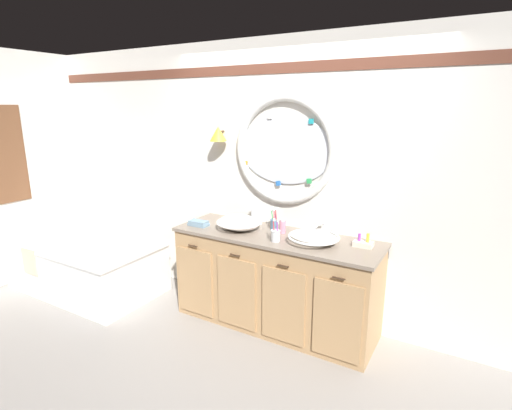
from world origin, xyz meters
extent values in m
plane|color=gray|center=(0.00, 0.00, 0.00)|extent=(14.00, 14.00, 0.00)
cube|color=silver|center=(0.00, 0.59, 1.30)|extent=(6.40, 0.08, 2.60)
cube|color=brown|center=(0.00, 0.55, 2.32)|extent=(6.27, 0.01, 0.09)
ellipsoid|color=silver|center=(-0.08, 0.54, 1.61)|extent=(0.94, 0.02, 0.63)
torus|color=silver|center=(-0.08, 0.53, 1.61)|extent=(1.01, 0.08, 1.01)
cube|color=#2866B7|center=(0.38, 0.52, 1.63)|extent=(0.05, 0.01, 0.05)
cube|color=teal|center=(0.18, 0.52, 1.87)|extent=(0.04, 0.01, 0.04)
cube|color=silver|center=(-0.23, 0.52, 1.90)|extent=(0.05, 0.01, 0.05)
cube|color=silver|center=(-0.51, 0.52, 1.74)|extent=(0.05, 0.01, 0.05)
cube|color=orange|center=(-0.50, 0.52, 1.46)|extent=(0.05, 0.01, 0.05)
cube|color=#2866B7|center=(-0.13, 0.52, 1.29)|extent=(0.05, 0.01, 0.05)
cube|color=green|center=(0.18, 0.52, 1.34)|extent=(0.05, 0.01, 0.05)
cylinder|color=#4C3823|center=(-0.76, 0.51, 1.75)|extent=(0.02, 0.09, 0.02)
cone|color=gold|center=(-0.76, 0.46, 1.73)|extent=(0.17, 0.17, 0.14)
cube|color=tan|center=(-0.02, 0.26, 0.43)|extent=(1.85, 0.59, 0.85)
cube|color=gray|center=(-0.02, 0.26, 0.87)|extent=(1.89, 0.62, 0.03)
cube|color=gray|center=(-0.02, 0.54, 0.79)|extent=(1.85, 0.02, 0.11)
cube|color=tan|center=(-0.71, -0.05, 0.38)|extent=(0.39, 0.02, 0.65)
cylinder|color=#422D1E|center=(-0.71, -0.06, 0.75)|extent=(0.10, 0.01, 0.01)
cube|color=tan|center=(-0.25, -0.05, 0.38)|extent=(0.39, 0.02, 0.65)
cylinder|color=#422D1E|center=(-0.25, -0.06, 0.75)|extent=(0.10, 0.01, 0.01)
cube|color=tan|center=(0.21, -0.05, 0.38)|extent=(0.39, 0.02, 0.65)
cylinder|color=#422D1E|center=(0.21, -0.06, 0.75)|extent=(0.10, 0.01, 0.01)
cube|color=tan|center=(0.68, -0.05, 0.38)|extent=(0.39, 0.02, 0.65)
cylinder|color=#422D1E|center=(0.68, -0.06, 0.75)|extent=(0.10, 0.01, 0.01)
cube|color=white|center=(-2.17, -0.14, 0.27)|extent=(1.63, 0.90, 0.54)
ellipsoid|color=white|center=(-2.17, -0.14, 0.49)|extent=(1.34, 0.70, 0.28)
cube|color=white|center=(-2.17, -0.14, 0.53)|extent=(1.66, 0.93, 0.02)
cylinder|color=silver|center=(-1.72, 0.25, 0.60)|extent=(0.04, 0.04, 0.11)
cylinder|color=silver|center=(-2.17, -0.14, 0.49)|extent=(0.04, 0.04, 0.01)
cube|color=beige|center=(-2.46, -0.59, 0.42)|extent=(0.24, 0.02, 0.28)
ellipsoid|color=white|center=(-0.39, 0.23, 0.95)|extent=(0.40, 0.33, 0.13)
torus|color=white|center=(-0.39, 0.23, 0.95)|extent=(0.42, 0.42, 0.02)
cylinder|color=silver|center=(-0.39, 0.23, 0.95)|extent=(0.03, 0.03, 0.01)
ellipsoid|color=white|center=(0.35, 0.23, 0.93)|extent=(0.41, 0.28, 0.10)
torus|color=white|center=(0.35, 0.23, 0.93)|extent=(0.43, 0.43, 0.02)
cylinder|color=silver|center=(0.35, 0.23, 0.93)|extent=(0.03, 0.03, 0.01)
cylinder|color=silver|center=(-0.39, 0.48, 0.89)|extent=(0.05, 0.05, 0.02)
cylinder|color=silver|center=(-0.39, 0.48, 0.97)|extent=(0.02, 0.02, 0.14)
sphere|color=silver|center=(-0.39, 0.48, 1.04)|extent=(0.03, 0.03, 0.03)
cylinder|color=silver|center=(-0.39, 0.42, 1.04)|extent=(0.02, 0.10, 0.02)
cylinder|color=silver|center=(-0.48, 0.48, 0.91)|extent=(0.04, 0.04, 0.06)
cylinder|color=silver|center=(-0.30, 0.48, 0.91)|extent=(0.04, 0.04, 0.06)
cube|color=silver|center=(-0.48, 0.48, 0.95)|extent=(0.05, 0.01, 0.01)
cube|color=silver|center=(-0.30, 0.48, 0.95)|extent=(0.05, 0.01, 0.01)
cylinder|color=silver|center=(0.35, 0.48, 0.89)|extent=(0.05, 0.05, 0.02)
cylinder|color=silver|center=(0.35, 0.48, 0.96)|extent=(0.02, 0.02, 0.11)
sphere|color=silver|center=(0.35, 0.48, 1.01)|extent=(0.03, 0.03, 0.03)
cylinder|color=silver|center=(0.35, 0.42, 1.01)|extent=(0.02, 0.11, 0.02)
cylinder|color=silver|center=(0.26, 0.48, 0.91)|extent=(0.04, 0.04, 0.06)
cylinder|color=silver|center=(0.44, 0.48, 0.91)|extent=(0.04, 0.04, 0.06)
cube|color=silver|center=(0.26, 0.48, 0.95)|extent=(0.05, 0.01, 0.01)
cube|color=silver|center=(0.44, 0.48, 0.95)|extent=(0.05, 0.01, 0.01)
cylinder|color=slate|center=(-0.10, 0.39, 0.93)|extent=(0.07, 0.07, 0.09)
torus|color=slate|center=(-0.10, 0.39, 0.97)|extent=(0.08, 0.08, 0.01)
cylinder|color=#E0383D|center=(-0.08, 0.39, 0.98)|extent=(0.03, 0.01, 0.17)
cube|color=white|center=(-0.08, 0.39, 1.08)|extent=(0.02, 0.02, 0.02)
cylinder|color=purple|center=(-0.10, 0.41, 0.97)|extent=(0.03, 0.03, 0.15)
cube|color=white|center=(-0.10, 0.41, 1.06)|extent=(0.02, 0.02, 0.03)
cylinder|color=green|center=(-0.12, 0.39, 0.97)|extent=(0.04, 0.01, 0.16)
cube|color=white|center=(-0.12, 0.39, 1.07)|extent=(0.02, 0.02, 0.02)
cylinder|color=#E0383D|center=(-0.10, 0.38, 0.98)|extent=(0.01, 0.02, 0.17)
cube|color=white|center=(-0.10, 0.38, 1.07)|extent=(0.02, 0.02, 0.02)
cylinder|color=silver|center=(0.06, 0.10, 0.93)|extent=(0.08, 0.08, 0.10)
torus|color=silver|center=(0.06, 0.10, 0.98)|extent=(0.09, 0.09, 0.01)
cylinder|color=purple|center=(0.08, 0.10, 0.97)|extent=(0.03, 0.02, 0.16)
cube|color=white|center=(0.08, 0.10, 1.07)|extent=(0.02, 0.02, 0.02)
cylinder|color=#E0383D|center=(0.05, 0.10, 0.98)|extent=(0.02, 0.01, 0.17)
cube|color=white|center=(0.05, 0.10, 1.07)|extent=(0.02, 0.02, 0.02)
cylinder|color=pink|center=(0.01, 0.33, 0.94)|extent=(0.06, 0.06, 0.11)
cylinder|color=silver|center=(0.01, 0.33, 1.01)|extent=(0.04, 0.04, 0.02)
cylinder|color=silver|center=(0.01, 0.31, 1.02)|extent=(0.01, 0.04, 0.01)
cube|color=#7593A8|center=(-0.78, 0.13, 0.89)|extent=(0.19, 0.10, 0.02)
cube|color=#7593A8|center=(-0.78, 0.13, 0.92)|extent=(0.18, 0.10, 0.02)
cube|color=beige|center=(0.74, 0.34, 0.90)|extent=(0.15, 0.10, 0.04)
cylinder|color=purple|center=(0.71, 0.34, 0.96)|extent=(0.02, 0.02, 0.06)
cylinder|color=yellow|center=(0.77, 0.34, 0.96)|extent=(0.02, 0.02, 0.07)
camera|label=1|loc=(1.49, -2.70, 2.00)|focal=27.44mm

